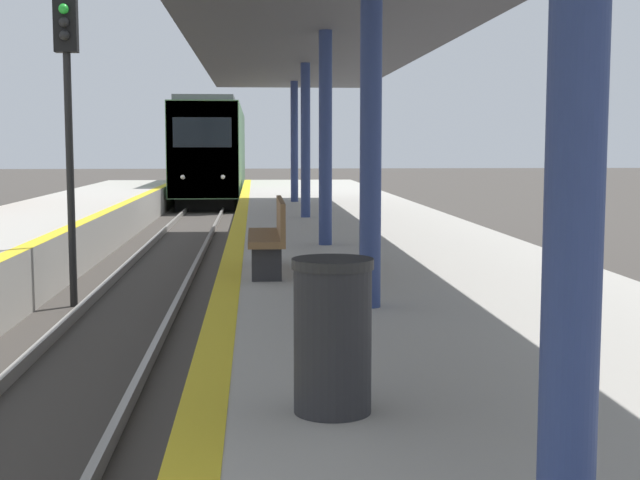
% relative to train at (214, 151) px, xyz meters
% --- Properties ---
extents(train, '(2.77, 19.98, 4.56)m').
position_rel_train_xyz_m(train, '(0.00, 0.00, 0.00)').
color(train, black).
rests_on(train, ground).
extents(signal_mid, '(0.36, 0.31, 4.95)m').
position_rel_train_xyz_m(signal_mid, '(-0.96, -29.63, 1.12)').
color(signal_mid, black).
rests_on(signal_mid, ground).
extents(station_canopy, '(4.58, 27.87, 3.60)m').
position_rel_train_xyz_m(station_canopy, '(3.10, -29.88, 2.13)').
color(station_canopy, navy).
rests_on(station_canopy, platform_right).
extents(trash_bin, '(0.49, 0.49, 0.93)m').
position_rel_train_xyz_m(trash_bin, '(2.43, -38.91, -0.85)').
color(trash_bin, '#262628').
rests_on(trash_bin, platform_right).
extents(bench, '(0.44, 1.88, 0.92)m').
position_rel_train_xyz_m(bench, '(2.18, -32.96, -0.82)').
color(bench, brown).
rests_on(bench, platform_right).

